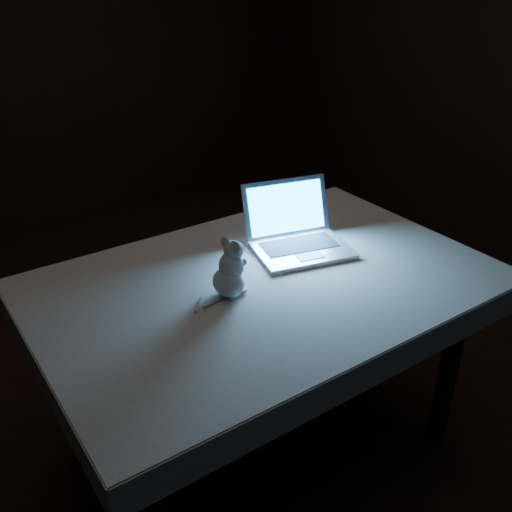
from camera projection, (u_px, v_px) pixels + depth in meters
floor at (256, 375)px, 2.94m from camera, size 5.00×5.00×0.00m
back_wall at (37, 51)px, 4.05m from camera, size 4.50×0.04×2.60m
table at (265, 369)px, 2.33m from camera, size 1.63×1.11×0.84m
tablecloth at (245, 299)px, 2.11m from camera, size 1.75×1.22×0.11m
laptop at (303, 224)px, 2.25m from camera, size 0.46×0.43×0.25m
plush_mouse at (228, 269)px, 1.97m from camera, size 0.16×0.16×0.21m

